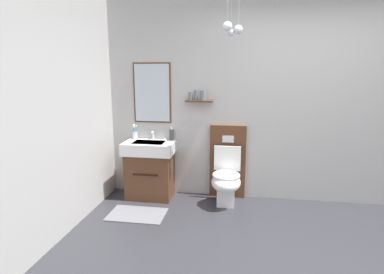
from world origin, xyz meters
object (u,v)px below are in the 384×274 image
(toothbrush_cup, at_px, (135,134))
(soap_dispenser, at_px, (171,134))
(toilet, at_px, (227,174))
(vanity_sink_left, at_px, (150,168))

(toothbrush_cup, height_order, soap_dispenser, toothbrush_cup)
(soap_dispenser, bearing_deg, toilet, -12.39)
(vanity_sink_left, distance_m, toothbrush_cup, 0.52)
(toilet, height_order, soap_dispenser, toilet)
(toilet, bearing_deg, soap_dispenser, 167.61)
(toothbrush_cup, bearing_deg, vanity_sink_left, -32.18)
(toothbrush_cup, bearing_deg, toilet, -7.05)
(vanity_sink_left, relative_size, toilet, 0.78)
(soap_dispenser, bearing_deg, toothbrush_cup, -178.86)
(toilet, relative_size, soap_dispenser, 5.56)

